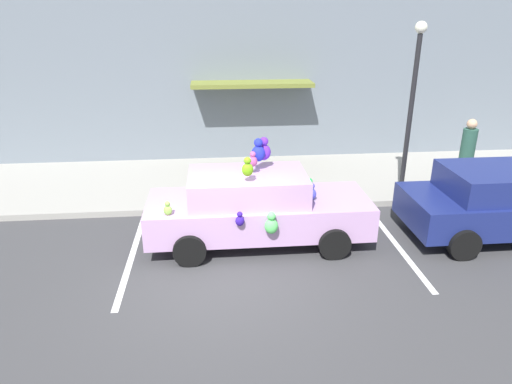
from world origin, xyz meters
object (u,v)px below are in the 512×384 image
Objects in this scene: plush_covered_car at (256,207)px; parked_sedan_behind at (500,202)px; street_lamp_post at (413,94)px; pedestrian_near_shopfront at (466,156)px; teddy_bear_on_sidewalk at (245,182)px.

parked_sedan_behind is (5.23, -0.19, -0.02)m from plush_covered_car.
street_lamp_post is 2.50m from pedestrian_near_shopfront.
teddy_bear_on_sidewalk is (-5.29, 2.56, -0.32)m from parked_sedan_behind.
plush_covered_car reaches higher than teddy_bear_on_sidewalk.
street_lamp_post reaches higher than plush_covered_car.
street_lamp_post reaches higher than teddy_bear_on_sidewalk.
pedestrian_near_shopfront is at bearing 21.94° from plush_covered_car.
pedestrian_near_shopfront is (1.81, 0.29, -1.70)m from street_lamp_post.
plush_covered_car is 2.39m from teddy_bear_on_sidewalk.
plush_covered_car is at bearing -88.63° from teddy_bear_on_sidewalk.
street_lamp_post is at bearing -170.96° from pedestrian_near_shopfront.
street_lamp_post is (4.00, 2.05, 1.91)m from plush_covered_car.
street_lamp_post is 2.28× the size of pedestrian_near_shopfront.
pedestrian_near_shopfront is at bearing 77.15° from parked_sedan_behind.
street_lamp_post is at bearing -4.42° from teddy_bear_on_sidewalk.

